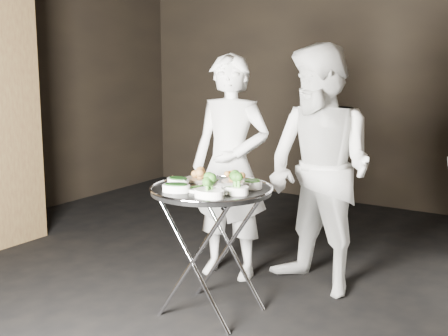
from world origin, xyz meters
The scene contains 16 objects.
floor centered at (0.00, 0.00, -0.03)m, with size 6.00×7.00×0.05m, color black.
wall_back centered at (0.00, 3.52, 1.50)m, with size 6.00×0.05×3.00m, color black.
tray_stand centered at (0.09, 0.08, 0.46)m, with size 0.56×0.48×0.83m.
serving_tray centered at (0.09, 0.08, 0.83)m, with size 0.79×0.79×0.04m.
potato_plate_a centered at (-0.10, 0.23, 0.88)m, with size 0.20×0.20×0.07m.
potato_plate_b centered at (0.15, 0.29, 0.88)m, with size 0.20×0.20×0.07m.
greens_bowl centered at (0.32, 0.21, 0.88)m, with size 0.13×0.13×0.07m.
asparagus_plate_a centered at (0.10, 0.09, 0.86)m, with size 0.23×0.17×0.04m.
asparagus_plate_b centered at (0.06, -0.06, 0.86)m, with size 0.20×0.15×0.04m.
spinach_bowl_a centered at (-0.13, 0.03, 0.88)m, with size 0.18×0.12×0.07m.
spinach_bowl_b centered at (-0.02, -0.14, 0.88)m, with size 0.20×0.17×0.07m.
broccoli_bowl_a centered at (0.31, 0.03, 0.88)m, with size 0.21×0.17×0.08m.
broccoli_bowl_b centered at (0.24, -0.15, 0.88)m, with size 0.19×0.14×0.08m.
serving_utensils centered at (0.11, 0.15, 0.89)m, with size 0.58×0.43×0.01m.
waiter_left centered at (-0.19, 0.76, 0.85)m, with size 0.62×0.40×1.69m, color white.
waiter_right centered at (0.51, 0.84, 0.88)m, with size 0.86×0.67×1.76m, color white.
Camera 1 is at (2.26, -3.14, 1.70)m, focal length 50.00 mm.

